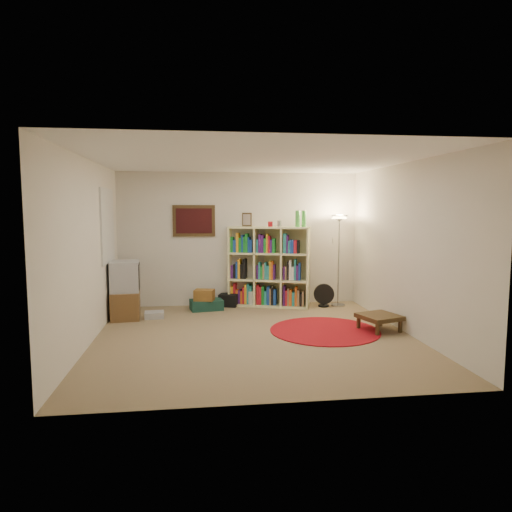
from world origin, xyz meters
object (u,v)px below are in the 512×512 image
Objects in this scene: floor_lamp at (339,231)px; floor_fan at (324,295)px; tv_stand at (126,291)px; bookshelf at (268,268)px; suitcase at (206,305)px; side_table at (379,317)px.

floor_fan is (-0.29, -0.05, -1.20)m from floor_lamp.
bookshelf is at bearing 9.21° from tv_stand.
bookshelf is at bearing 0.46° from suitcase.
bookshelf is 1.33m from suitcase.
tv_stand reaches higher than suitcase.
floor_lamp is at bearing -9.04° from suitcase.
bookshelf reaches higher than floor_fan.
floor_lamp reaches higher than suitcase.
tv_stand reaches higher than floor_fan.
bookshelf is at bearing 179.71° from floor_fan.
floor_fan reaches higher than suitcase.
floor_fan is 0.64× the size of side_table.
floor_lamp is at bearing 10.78° from bookshelf.
bookshelf reaches higher than suitcase.
tv_stand is at bearing -146.91° from bookshelf.
bookshelf is 4.13× the size of floor_fan.
floor_lamp is at bearing 92.40° from side_table.
tv_stand reaches higher than side_table.
side_table reaches higher than suitcase.
floor_lamp reaches higher than floor_fan.
floor_lamp is 1.79× the size of tv_stand.
bookshelf is 1.16m from floor_fan.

